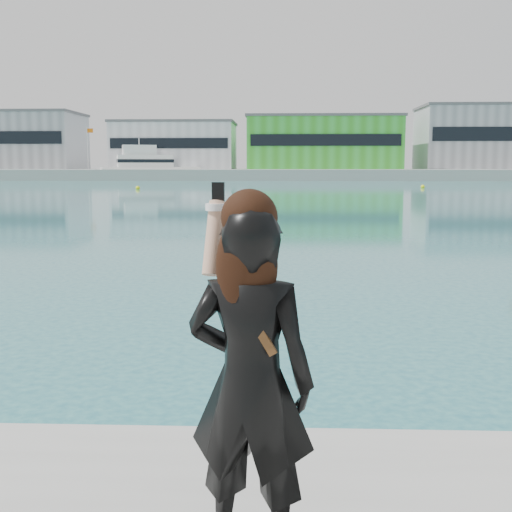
{
  "coord_description": "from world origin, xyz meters",
  "views": [
    {
      "loc": [
        -0.33,
        -3.67,
        2.79
      ],
      "look_at": [
        -0.48,
        0.13,
        2.25
      ],
      "focal_mm": 45.0,
      "sensor_mm": 36.0,
      "label": 1
    }
  ],
  "objects_px": {
    "motor_yacht": "(148,167)",
    "woman": "(250,372)",
    "buoy_far": "(138,189)",
    "buoy_near": "(423,188)"
  },
  "relations": [
    {
      "from": "buoy_near",
      "to": "woman",
      "type": "xyz_separation_m",
      "value": [
        -17.47,
        -76.52,
        1.76
      ]
    },
    {
      "from": "motor_yacht",
      "to": "woman",
      "type": "distance_m",
      "value": 120.32
    },
    {
      "from": "buoy_near",
      "to": "woman",
      "type": "bearing_deg",
      "value": -102.86
    },
    {
      "from": "buoy_far",
      "to": "buoy_near",
      "type": "bearing_deg",
      "value": 9.18
    },
    {
      "from": "buoy_far",
      "to": "woman",
      "type": "height_order",
      "value": "woman"
    },
    {
      "from": "motor_yacht",
      "to": "buoy_far",
      "type": "height_order",
      "value": "motor_yacht"
    },
    {
      "from": "motor_yacht",
      "to": "woman",
      "type": "xyz_separation_m",
      "value": [
        25.01,
        -117.69,
        -0.64
      ]
    },
    {
      "from": "buoy_near",
      "to": "buoy_far",
      "type": "distance_m",
      "value": 34.43
    },
    {
      "from": "motor_yacht",
      "to": "woman",
      "type": "bearing_deg",
      "value": -95.8
    },
    {
      "from": "woman",
      "to": "buoy_near",
      "type": "bearing_deg",
      "value": -90.75
    }
  ]
}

